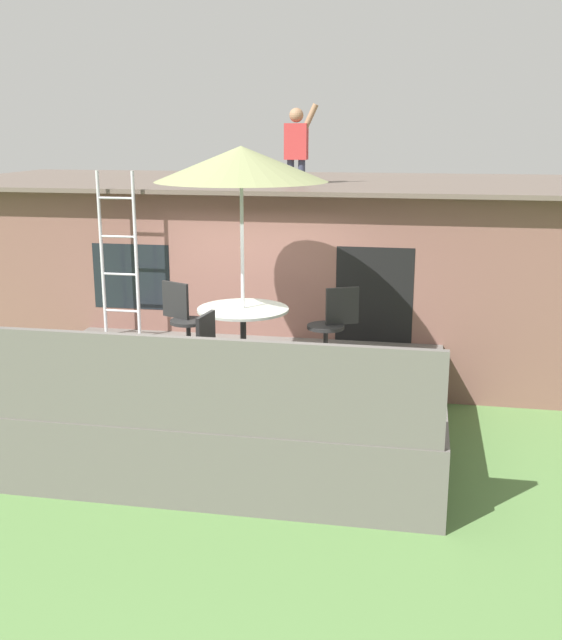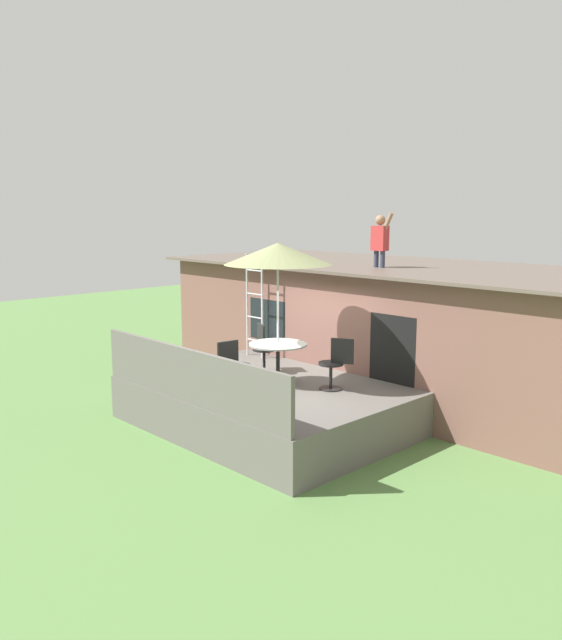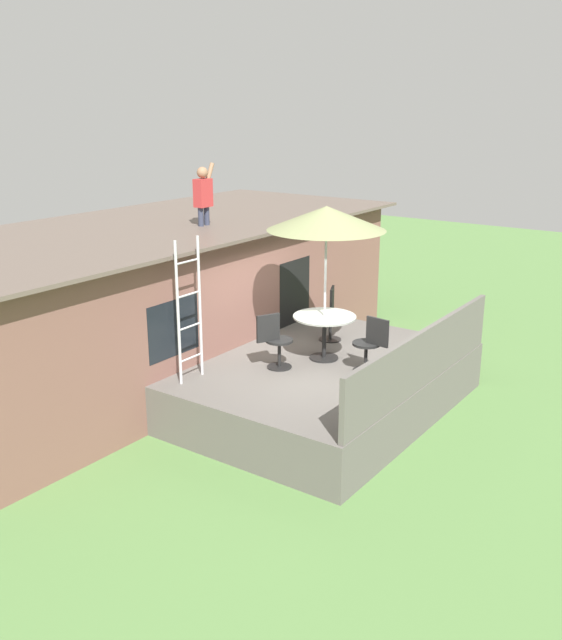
{
  "view_description": "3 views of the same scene",
  "coord_description": "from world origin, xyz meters",
  "px_view_note": "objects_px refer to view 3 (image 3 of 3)",
  "views": [
    {
      "loc": [
        2.13,
        -8.04,
        3.51
      ],
      "look_at": [
        0.52,
        0.5,
        1.32
      ],
      "focal_mm": 42.46,
      "sensor_mm": 36.0,
      "label": 1
    },
    {
      "loc": [
        8.28,
        -7.66,
        3.89
      ],
      "look_at": [
        -0.4,
        0.69,
        1.83
      ],
      "focal_mm": 35.91,
      "sensor_mm": 36.0,
      "label": 2
    },
    {
      "loc": [
        -9.21,
        -5.7,
        4.83
      ],
      "look_at": [
        -0.26,
        0.64,
        1.48
      ],
      "focal_mm": 39.27,
      "sensor_mm": 36.0,
      "label": 3
    }
  ],
  "objects_px": {
    "step_ladder": "(189,311)",
    "patio_chair_right": "(331,314)",
    "patio_umbrella": "(326,218)",
    "patio_chair_left": "(275,341)",
    "patio_chair_near": "(370,345)",
    "person_figure": "(203,192)",
    "patio_table": "(324,325)"
  },
  "relations": [
    {
      "from": "step_ladder",
      "to": "patio_chair_near",
      "type": "bearing_deg",
      "value": -48.71
    },
    {
      "from": "patio_umbrella",
      "to": "person_figure",
      "type": "distance_m",
      "value": 2.71
    },
    {
      "from": "patio_umbrella",
      "to": "patio_chair_right",
      "type": "xyz_separation_m",
      "value": [
        0.96,
        0.46,
        -1.89
      ]
    },
    {
      "from": "patio_chair_right",
      "to": "patio_chair_near",
      "type": "relative_size",
      "value": 1.0
    },
    {
      "from": "patio_table",
      "to": "person_figure",
      "type": "bearing_deg",
      "value": 86.63
    },
    {
      "from": "patio_table",
      "to": "person_figure",
      "type": "distance_m",
      "value": 3.35
    },
    {
      "from": "patio_umbrella",
      "to": "patio_chair_right",
      "type": "height_order",
      "value": "patio_umbrella"
    },
    {
      "from": "patio_table",
      "to": "patio_chair_right",
      "type": "xyz_separation_m",
      "value": [
        0.96,
        0.46,
        -0.13
      ]
    },
    {
      "from": "patio_umbrella",
      "to": "step_ladder",
      "type": "bearing_deg",
      "value": 148.96
    },
    {
      "from": "patio_chair_near",
      "to": "patio_umbrella",
      "type": "bearing_deg",
      "value": -0.0
    },
    {
      "from": "patio_table",
      "to": "person_figure",
      "type": "xyz_separation_m",
      "value": [
        0.16,
        2.7,
        1.98
      ]
    },
    {
      "from": "patio_table",
      "to": "patio_chair_near",
      "type": "height_order",
      "value": "patio_chair_near"
    },
    {
      "from": "patio_chair_left",
      "to": "patio_chair_near",
      "type": "bearing_deg",
      "value": -35.97
    },
    {
      "from": "patio_umbrella",
      "to": "step_ladder",
      "type": "xyz_separation_m",
      "value": [
        -1.96,
        1.18,
        -1.25
      ]
    },
    {
      "from": "patio_table",
      "to": "patio_chair_right",
      "type": "relative_size",
      "value": 1.13
    },
    {
      "from": "step_ladder",
      "to": "patio_chair_left",
      "type": "height_order",
      "value": "step_ladder"
    },
    {
      "from": "patio_umbrella",
      "to": "patio_chair_near",
      "type": "distance_m",
      "value": 2.1
    },
    {
      "from": "patio_chair_near",
      "to": "step_ladder",
      "type": "bearing_deg",
      "value": 48.57
    },
    {
      "from": "step_ladder",
      "to": "patio_chair_right",
      "type": "xyz_separation_m",
      "value": [
        2.92,
        -0.72,
        -0.64
      ]
    },
    {
      "from": "person_figure",
      "to": "patio_chair_left",
      "type": "bearing_deg",
      "value": -113.35
    },
    {
      "from": "step_ladder",
      "to": "person_figure",
      "type": "height_order",
      "value": "person_figure"
    },
    {
      "from": "patio_chair_left",
      "to": "patio_chair_right",
      "type": "height_order",
      "value": "same"
    },
    {
      "from": "patio_chair_right",
      "to": "patio_chair_near",
      "type": "height_order",
      "value": "same"
    },
    {
      "from": "step_ladder",
      "to": "patio_chair_right",
      "type": "height_order",
      "value": "step_ladder"
    },
    {
      "from": "patio_chair_left",
      "to": "patio_chair_near",
      "type": "xyz_separation_m",
      "value": [
        0.72,
        -1.31,
        0.0
      ]
    },
    {
      "from": "patio_chair_left",
      "to": "person_figure",
      "type": "bearing_deg",
      "value": 91.98
    },
    {
      "from": "patio_table",
      "to": "patio_chair_left",
      "type": "height_order",
      "value": "patio_chair_left"
    },
    {
      "from": "person_figure",
      "to": "patio_chair_right",
      "type": "height_order",
      "value": "person_figure"
    },
    {
      "from": "person_figure",
      "to": "patio_chair_left",
      "type": "height_order",
      "value": "person_figure"
    },
    {
      "from": "patio_chair_left",
      "to": "step_ladder",
      "type": "bearing_deg",
      "value": 170.43
    },
    {
      "from": "step_ladder",
      "to": "patio_chair_near",
      "type": "xyz_separation_m",
      "value": [
        1.84,
        -2.1,
        -0.64
      ]
    },
    {
      "from": "patio_table",
      "to": "patio_chair_left",
      "type": "distance_m",
      "value": 0.93
    }
  ]
}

